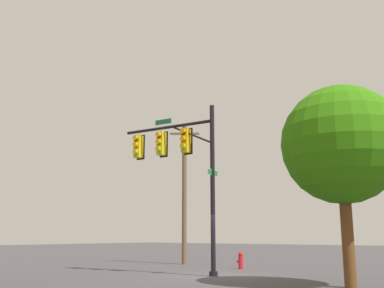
{
  "coord_description": "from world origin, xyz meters",
  "views": [
    {
      "loc": [
        -10.94,
        15.6,
        1.67
      ],
      "look_at": [
        1.33,
        -0.28,
        5.78
      ],
      "focal_mm": 41.66,
      "sensor_mm": 36.0,
      "label": 1
    }
  ],
  "objects": [
    {
      "name": "signal_pole_assembly",
      "position": [
        1.8,
        0.23,
        5.18
      ],
      "size": [
        4.9,
        1.28,
        7.31
      ],
      "color": "black",
      "rests_on": "ground_plane"
    },
    {
      "name": "tree_near",
      "position": [
        -5.87,
        0.69,
        4.69
      ],
      "size": [
        4.08,
        4.08,
        6.75
      ],
      "color": "brown",
      "rests_on": "ground_plane"
    },
    {
      "name": "ground_plane",
      "position": [
        0.0,
        0.0,
        0.0
      ],
      "size": [
        120.0,
        120.0,
        0.0
      ],
      "primitive_type": "plane",
      "color": "#423E41"
    },
    {
      "name": "fire_hydrant",
      "position": [
        1.19,
        -4.07,
        0.41
      ],
      "size": [
        0.33,
        0.24,
        0.83
      ],
      "color": "red",
      "rests_on": "ground_plane"
    },
    {
      "name": "utility_pole",
      "position": [
        5.76,
        -5.26,
        4.32
      ],
      "size": [
        1.49,
        1.2,
        8.38
      ],
      "color": "brown",
      "rests_on": "ground_plane"
    }
  ]
}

